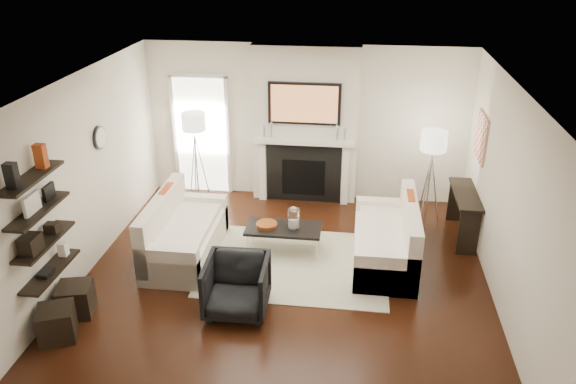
# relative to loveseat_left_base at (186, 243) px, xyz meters

# --- Properties ---
(room_envelope) EXTENTS (6.00, 6.00, 6.00)m
(room_envelope) POSITION_rel_loveseat_left_base_xyz_m (1.51, -0.67, 1.14)
(room_envelope) COLOR black
(room_envelope) RESTS_ON ground
(chimney_breast) EXTENTS (1.80, 0.25, 2.70)m
(chimney_breast) POSITION_rel_loveseat_left_base_xyz_m (1.51, 2.20, 1.14)
(chimney_breast) COLOR silver
(chimney_breast) RESTS_ON floor
(fireplace_surround) EXTENTS (1.30, 0.02, 1.04)m
(fireplace_surround) POSITION_rel_loveseat_left_base_xyz_m (1.51, 2.07, 0.31)
(fireplace_surround) COLOR black
(fireplace_surround) RESTS_ON floor
(firebox) EXTENTS (0.75, 0.02, 0.65)m
(firebox) POSITION_rel_loveseat_left_base_xyz_m (1.51, 2.06, 0.24)
(firebox) COLOR black
(firebox) RESTS_ON floor
(mantel_pilaster_l) EXTENTS (0.12, 0.08, 1.10)m
(mantel_pilaster_l) POSITION_rel_loveseat_left_base_xyz_m (0.79, 2.04, 0.34)
(mantel_pilaster_l) COLOR white
(mantel_pilaster_l) RESTS_ON floor
(mantel_pilaster_r) EXTENTS (0.12, 0.08, 1.10)m
(mantel_pilaster_r) POSITION_rel_loveseat_left_base_xyz_m (2.23, 2.04, 0.34)
(mantel_pilaster_r) COLOR white
(mantel_pilaster_r) RESTS_ON floor
(mantel_shelf) EXTENTS (1.70, 0.18, 0.07)m
(mantel_shelf) POSITION_rel_loveseat_left_base_xyz_m (1.51, 2.02, 0.91)
(mantel_shelf) COLOR white
(mantel_shelf) RESTS_ON chimney_breast
(tv_body) EXTENTS (1.20, 0.06, 0.70)m
(tv_body) POSITION_rel_loveseat_left_base_xyz_m (1.51, 2.04, 1.57)
(tv_body) COLOR black
(tv_body) RESTS_ON chimney_breast
(tv_screen) EXTENTS (1.10, 0.00, 0.62)m
(tv_screen) POSITION_rel_loveseat_left_base_xyz_m (1.51, 2.01, 1.57)
(tv_screen) COLOR #BF723F
(tv_screen) RESTS_ON tv_body
(candlestick_l_tall) EXTENTS (0.04, 0.04, 0.30)m
(candlestick_l_tall) POSITION_rel_loveseat_left_base_xyz_m (0.96, 2.03, 1.09)
(candlestick_l_tall) COLOR silver
(candlestick_l_tall) RESTS_ON mantel_shelf
(candlestick_l_short) EXTENTS (0.04, 0.04, 0.24)m
(candlestick_l_short) POSITION_rel_loveseat_left_base_xyz_m (0.83, 2.03, 1.06)
(candlestick_l_short) COLOR silver
(candlestick_l_short) RESTS_ON mantel_shelf
(candlestick_r_tall) EXTENTS (0.04, 0.04, 0.30)m
(candlestick_r_tall) POSITION_rel_loveseat_left_base_xyz_m (2.06, 2.03, 1.09)
(candlestick_r_tall) COLOR silver
(candlestick_r_tall) RESTS_ON mantel_shelf
(candlestick_r_short) EXTENTS (0.04, 0.04, 0.24)m
(candlestick_r_short) POSITION_rel_loveseat_left_base_xyz_m (2.19, 2.03, 1.06)
(candlestick_r_short) COLOR silver
(candlestick_r_short) RESTS_ON mantel_shelf
(hallway_panel) EXTENTS (0.90, 0.02, 2.10)m
(hallway_panel) POSITION_rel_loveseat_left_base_xyz_m (-0.34, 2.31, 0.84)
(hallway_panel) COLOR white
(hallway_panel) RESTS_ON floor
(door_trim_l) EXTENTS (0.06, 0.06, 2.16)m
(door_trim_l) POSITION_rel_loveseat_left_base_xyz_m (-0.82, 2.29, 0.84)
(door_trim_l) COLOR white
(door_trim_l) RESTS_ON floor
(door_trim_r) EXTENTS (0.06, 0.06, 2.16)m
(door_trim_r) POSITION_rel_loveseat_left_base_xyz_m (0.14, 2.29, 0.84)
(door_trim_r) COLOR white
(door_trim_r) RESTS_ON floor
(door_trim_top) EXTENTS (1.02, 0.06, 0.06)m
(door_trim_top) POSITION_rel_loveseat_left_base_xyz_m (-0.34, 2.29, 1.92)
(door_trim_top) COLOR white
(door_trim_top) RESTS_ON wall_back
(rug) EXTENTS (2.60, 2.00, 0.01)m
(rug) POSITION_rel_loveseat_left_base_xyz_m (1.62, -0.04, -0.20)
(rug) COLOR #BAB598
(rug) RESTS_ON floor
(loveseat_left_base) EXTENTS (0.85, 1.80, 0.42)m
(loveseat_left_base) POSITION_rel_loveseat_left_base_xyz_m (0.00, 0.00, 0.00)
(loveseat_left_base) COLOR white
(loveseat_left_base) RESTS_ON floor
(loveseat_left_back) EXTENTS (0.18, 1.80, 0.80)m
(loveseat_left_back) POSITION_rel_loveseat_left_base_xyz_m (-0.33, 0.00, 0.32)
(loveseat_left_back) COLOR white
(loveseat_left_back) RESTS_ON floor
(loveseat_left_arm_n) EXTENTS (0.85, 0.18, 0.60)m
(loveseat_left_arm_n) POSITION_rel_loveseat_left_base_xyz_m (0.00, -0.81, 0.09)
(loveseat_left_arm_n) COLOR white
(loveseat_left_arm_n) RESTS_ON floor
(loveseat_left_arm_s) EXTENTS (0.85, 0.18, 0.60)m
(loveseat_left_arm_s) POSITION_rel_loveseat_left_base_xyz_m (0.00, 0.81, 0.09)
(loveseat_left_arm_s) COLOR white
(loveseat_left_arm_s) RESTS_ON floor
(loveseat_left_cushion) EXTENTS (0.63, 1.44, 0.10)m
(loveseat_left_cushion) POSITION_rel_loveseat_left_base_xyz_m (0.05, -0.00, 0.26)
(loveseat_left_cushion) COLOR white
(loveseat_left_cushion) RESTS_ON loveseat_left_base
(pillow_left_orange) EXTENTS (0.10, 0.42, 0.42)m
(pillow_left_orange) POSITION_rel_loveseat_left_base_xyz_m (-0.33, 0.30, 0.52)
(pillow_left_orange) COLOR #A83F14
(pillow_left_orange) RESTS_ON loveseat_left_cushion
(pillow_left_charcoal) EXTENTS (0.10, 0.40, 0.40)m
(pillow_left_charcoal) POSITION_rel_loveseat_left_base_xyz_m (-0.33, -0.30, 0.51)
(pillow_left_charcoal) COLOR black
(pillow_left_charcoal) RESTS_ON loveseat_left_cushion
(loveseat_right_base) EXTENTS (0.85, 1.80, 0.42)m
(loveseat_right_base) POSITION_rel_loveseat_left_base_xyz_m (2.87, 0.21, 0.00)
(loveseat_right_base) COLOR white
(loveseat_right_base) RESTS_ON floor
(loveseat_right_back) EXTENTS (0.18, 1.80, 0.80)m
(loveseat_right_back) POSITION_rel_loveseat_left_base_xyz_m (3.20, 0.21, 0.32)
(loveseat_right_back) COLOR white
(loveseat_right_back) RESTS_ON floor
(loveseat_right_arm_n) EXTENTS (0.85, 0.18, 0.60)m
(loveseat_right_arm_n) POSITION_rel_loveseat_left_base_xyz_m (2.87, -0.60, 0.09)
(loveseat_right_arm_n) COLOR white
(loveseat_right_arm_n) RESTS_ON floor
(loveseat_right_arm_s) EXTENTS (0.85, 0.18, 0.60)m
(loveseat_right_arm_s) POSITION_rel_loveseat_left_base_xyz_m (2.87, 1.02, 0.09)
(loveseat_right_arm_s) COLOR white
(loveseat_right_arm_s) RESTS_ON floor
(loveseat_right_cushion) EXTENTS (0.63, 1.44, 0.10)m
(loveseat_right_cushion) POSITION_rel_loveseat_left_base_xyz_m (2.82, 0.21, 0.26)
(loveseat_right_cushion) COLOR white
(loveseat_right_cushion) RESTS_ON loveseat_right_base
(pillow_right_orange) EXTENTS (0.10, 0.42, 0.42)m
(pillow_right_orange) POSITION_rel_loveseat_left_base_xyz_m (3.20, 0.51, 0.52)
(pillow_right_orange) COLOR #A83F14
(pillow_right_orange) RESTS_ON loveseat_right_cushion
(pillow_right_charcoal) EXTENTS (0.10, 0.40, 0.40)m
(pillow_right_charcoal) POSITION_rel_loveseat_left_base_xyz_m (3.20, -0.09, 0.51)
(pillow_right_charcoal) COLOR black
(pillow_right_charcoal) RESTS_ON loveseat_right_cushion
(coffee_table) EXTENTS (1.10, 0.55, 0.04)m
(coffee_table) POSITION_rel_loveseat_left_base_xyz_m (1.40, 0.27, 0.19)
(coffee_table) COLOR black
(coffee_table) RESTS_ON floor
(coffee_leg_nw) EXTENTS (0.02, 0.02, 0.38)m
(coffee_leg_nw) POSITION_rel_loveseat_left_base_xyz_m (0.90, 0.05, -0.02)
(coffee_leg_nw) COLOR silver
(coffee_leg_nw) RESTS_ON floor
(coffee_leg_ne) EXTENTS (0.02, 0.02, 0.38)m
(coffee_leg_ne) POSITION_rel_loveseat_left_base_xyz_m (1.90, 0.05, -0.02)
(coffee_leg_ne) COLOR silver
(coffee_leg_ne) RESTS_ON floor
(coffee_leg_sw) EXTENTS (0.02, 0.02, 0.38)m
(coffee_leg_sw) POSITION_rel_loveseat_left_base_xyz_m (0.90, 0.49, -0.02)
(coffee_leg_sw) COLOR silver
(coffee_leg_sw) RESTS_ON floor
(coffee_leg_se) EXTENTS (0.02, 0.02, 0.38)m
(coffee_leg_se) POSITION_rel_loveseat_left_base_xyz_m (1.90, 0.49, -0.02)
(coffee_leg_se) COLOR silver
(coffee_leg_se) RESTS_ON floor
(hurricane_glass) EXTENTS (0.18, 0.18, 0.32)m
(hurricane_glass) POSITION_rel_loveseat_left_base_xyz_m (1.55, 0.27, 0.35)
(hurricane_glass) COLOR white
(hurricane_glass) RESTS_ON coffee_table
(hurricane_candle) EXTENTS (0.10, 0.10, 0.14)m
(hurricane_candle) POSITION_rel_loveseat_left_base_xyz_m (1.55, 0.27, 0.29)
(hurricane_candle) COLOR white
(hurricane_candle) RESTS_ON coffee_table
(copper_bowl) EXTENTS (0.31, 0.31, 0.05)m
(copper_bowl) POSITION_rel_loveseat_left_base_xyz_m (1.15, 0.27, 0.24)
(copper_bowl) COLOR #A44E1B
(copper_bowl) RESTS_ON coffee_table
(armchair) EXTENTS (0.78, 0.74, 0.79)m
(armchair) POSITION_rel_loveseat_left_base_xyz_m (1.02, -1.21, 0.18)
(armchair) COLOR black
(armchair) RESTS_ON floor
(lamp_left_post) EXTENTS (0.02, 0.02, 1.20)m
(lamp_left_post) POSITION_rel_loveseat_left_base_xyz_m (-0.34, 1.88, 0.39)
(lamp_left_post) COLOR silver
(lamp_left_post) RESTS_ON floor
(lamp_left_shade) EXTENTS (0.40, 0.40, 0.30)m
(lamp_left_shade) POSITION_rel_loveseat_left_base_xyz_m (-0.34, 1.88, 1.24)
(lamp_left_shade) COLOR white
(lamp_left_shade) RESTS_ON lamp_left_post
(lamp_left_leg_a) EXTENTS (0.25, 0.02, 1.23)m
(lamp_left_leg_a) POSITION_rel_loveseat_left_base_xyz_m (-0.23, 1.88, 0.39)
(lamp_left_leg_a) COLOR silver
(lamp_left_leg_a) RESTS_ON floor
(lamp_left_leg_b) EXTENTS (0.14, 0.22, 1.23)m
(lamp_left_leg_b) POSITION_rel_loveseat_left_base_xyz_m (-0.39, 1.97, 0.39)
(lamp_left_leg_b) COLOR silver
(lamp_left_leg_b) RESTS_ON floor
(lamp_left_leg_c) EXTENTS (0.14, 0.22, 1.23)m
(lamp_left_leg_c) POSITION_rel_loveseat_left_base_xyz_m (-0.39, 1.78, 0.39)
(lamp_left_leg_c) COLOR silver
(lamp_left_leg_c) RESTS_ON floor
(lamp_right_post) EXTENTS (0.02, 0.02, 1.20)m
(lamp_right_post) POSITION_rel_loveseat_left_base_xyz_m (3.56, 1.40, 0.39)
(lamp_right_post) COLOR silver
(lamp_right_post) RESTS_ON floor
(lamp_right_shade) EXTENTS (0.40, 0.40, 0.30)m
(lamp_right_shade) POSITION_rel_loveseat_left_base_xyz_m (3.56, 1.40, 1.24)
(lamp_right_shade) COLOR white
(lamp_right_shade) RESTS_ON lamp_right_post
(lamp_right_leg_a) EXTENTS (0.25, 0.02, 1.23)m
(lamp_right_leg_a) POSITION_rel_loveseat_left_base_xyz_m (3.67, 1.40, 0.39)
(lamp_right_leg_a) COLOR silver
(lamp_right_leg_a) RESTS_ON floor
(lamp_right_leg_b) EXTENTS (0.14, 0.22, 1.23)m
(lamp_right_leg_b) POSITION_rel_loveseat_left_base_xyz_m (3.51, 1.50, 0.39)
(lamp_right_leg_b) COLOR silver
(lamp_right_leg_b) RESTS_ON floor
(lamp_right_leg_c) EXTENTS (0.14, 0.22, 1.23)m
(lamp_right_leg_c) POSITION_rel_loveseat_left_base_xyz_m (3.51, 1.31, 0.39)
(lamp_right_leg_c) COLOR silver
(lamp_right_leg_c) RESTS_ON floor
(console_top) EXTENTS (0.35, 1.20, 0.04)m
(console_top) POSITION_rel_loveseat_left_base_xyz_m (4.08, 1.09, 0.52)
(console_top) COLOR black
(console_top) RESTS_ON floor
(console_leg_n) EXTENTS (0.30, 0.04, 0.71)m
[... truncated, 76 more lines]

